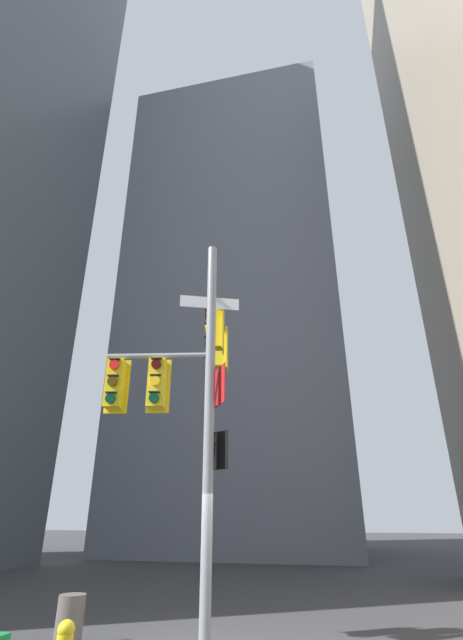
{
  "coord_description": "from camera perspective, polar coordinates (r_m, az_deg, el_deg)",
  "views": [
    {
      "loc": [
        2.38,
        -8.44,
        2.14
      ],
      "look_at": [
        0.39,
        0.27,
        6.1
      ],
      "focal_mm": 24.75,
      "sensor_mm": 36.0,
      "label": 1
    }
  ],
  "objects": [
    {
      "name": "signal_pole_assembly",
      "position": [
        9.69,
        -5.16,
        -7.72
      ],
      "size": [
        2.7,
        3.15,
        7.85
      ],
      "color": "gray",
      "rests_on": "ground"
    },
    {
      "name": "building_mid_block",
      "position": [
        34.94,
        1.41,
        1.49
      ],
      "size": [
        14.43,
        14.43,
        34.26
      ],
      "primitive_type": "cube",
      "color": "slate",
      "rests_on": "ground"
    },
    {
      "name": "trash_bin",
      "position": [
        10.07,
        -20.2,
        -32.63
      ],
      "size": [
        0.49,
        0.49,
        0.8
      ],
      "primitive_type": "cylinder",
      "color": "#59514C",
      "rests_on": "ground"
    }
  ]
}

